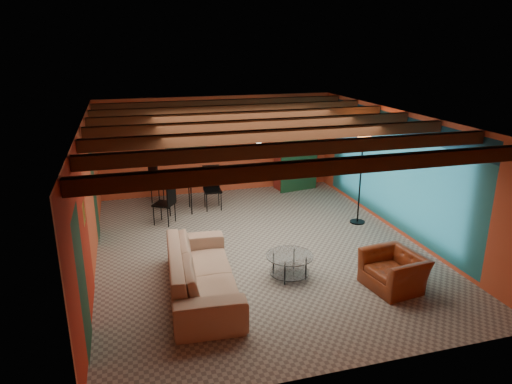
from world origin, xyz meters
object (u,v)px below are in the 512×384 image
object	(u,v)px
sofa	(202,272)
floor_lamp	(360,179)
dining_table	(179,190)
armchair	(394,271)
potted_plant	(297,112)
armoire	(296,155)
vase	(178,165)
coffee_table	(290,266)

from	to	relation	value
sofa	floor_lamp	size ratio (longest dim) A/B	1.28
dining_table	floor_lamp	xyz separation A→B (m)	(3.96, -1.92, 0.51)
armchair	potted_plant	distance (m)	6.26
sofa	potted_plant	world-z (taller)	potted_plant
dining_table	armoire	distance (m)	3.70
armchair	vase	world-z (taller)	vase
coffee_table	vase	size ratio (longest dim) A/B	4.18
sofa	floor_lamp	world-z (taller)	floor_lamp
floor_lamp	potted_plant	world-z (taller)	potted_plant
sofa	dining_table	size ratio (longest dim) A/B	1.28
floor_lamp	vase	size ratio (longest dim) A/B	10.44
floor_lamp	coffee_table	bearing A→B (deg)	-139.90
sofa	dining_table	bearing A→B (deg)	2.00
armchair	sofa	bearing A→B (deg)	-110.90
armchair	dining_table	size ratio (longest dim) A/B	0.45
dining_table	coffee_table	bearing A→B (deg)	-69.69
dining_table	armchair	bearing A→B (deg)	-57.54
coffee_table	dining_table	bearing A→B (deg)	110.31
dining_table	armoire	xyz separation A→B (m)	(3.51, 1.10, 0.43)
potted_plant	floor_lamp	bearing A→B (deg)	-81.51
armchair	floor_lamp	distance (m)	3.16
floor_lamp	potted_plant	xyz separation A→B (m)	(-0.45, 3.01, 1.13)
floor_lamp	vase	bearing A→B (deg)	154.16
armchair	armoire	bearing A→B (deg)	167.57
floor_lamp	potted_plant	bearing A→B (deg)	98.49
armchair	potted_plant	bearing A→B (deg)	167.57
vase	dining_table	bearing A→B (deg)	0.00
sofa	armchair	size ratio (longest dim) A/B	2.82
vase	coffee_table	bearing A→B (deg)	-69.69
armoire	dining_table	bearing A→B (deg)	-172.61
floor_lamp	vase	xyz separation A→B (m)	(-3.96, 1.92, 0.15)
armchair	floor_lamp	size ratio (longest dim) A/B	0.46
coffee_table	armoire	bearing A→B (deg)	68.33
sofa	potted_plant	xyz separation A→B (m)	(3.65, 5.24, 1.81)
dining_table	vase	distance (m)	0.66
coffee_table	dining_table	distance (m)	4.28
coffee_table	armoire	distance (m)	5.54
coffee_table	dining_table	size ratio (longest dim) A/B	0.40
potted_plant	vase	xyz separation A→B (m)	(-3.51, -1.10, -0.98)
sofa	coffee_table	size ratio (longest dim) A/B	3.21
armchair	dining_table	bearing A→B (deg)	-155.97
dining_table	floor_lamp	size ratio (longest dim) A/B	1.00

